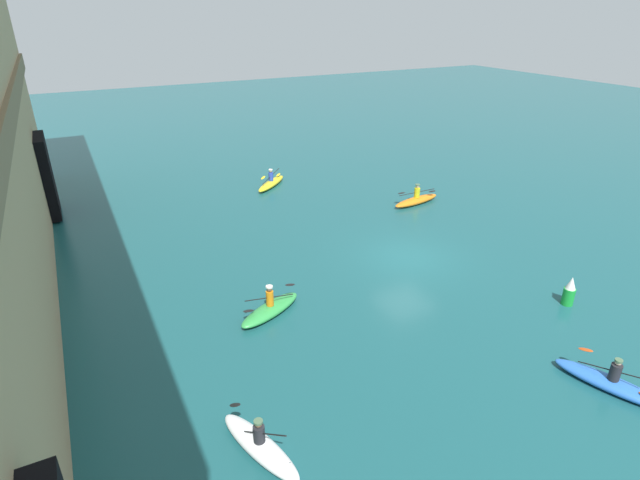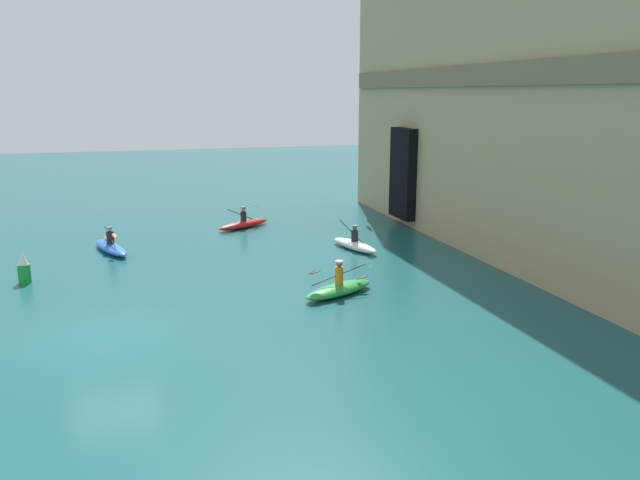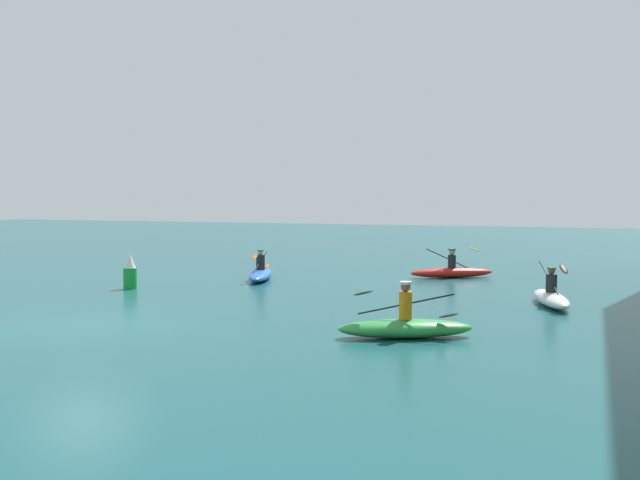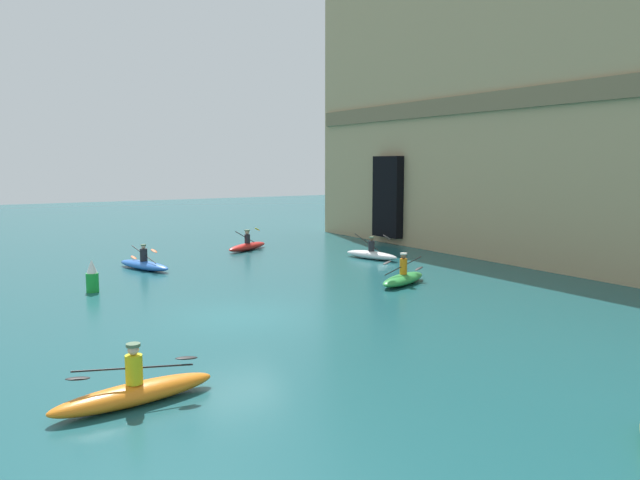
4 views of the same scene
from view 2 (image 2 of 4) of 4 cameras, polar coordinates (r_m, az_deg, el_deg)
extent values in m
plane|color=#195156|center=(18.96, -18.54, -8.15)|extent=(120.00, 120.00, 0.00)
cube|color=#79674A|center=(21.32, 22.98, 14.15)|extent=(38.91, 0.24, 0.86)
cube|color=black|center=(32.30, 7.75, 6.05)|extent=(2.27, 0.70, 4.58)
ellipsoid|color=blue|center=(28.39, -18.57, -0.67)|extent=(3.36, 1.81, 0.37)
cylinder|color=#232328|center=(28.29, -18.63, 0.22)|extent=(0.32, 0.32, 0.54)
sphere|color=beige|center=(28.21, -18.69, 0.93)|extent=(0.18, 0.18, 0.18)
cylinder|color=#4C6B4C|center=(28.20, -18.70, 1.07)|extent=(0.23, 0.23, 0.06)
cylinder|color=black|center=(28.28, -18.64, 0.27)|extent=(2.05, 0.49, 0.58)
ellipsoid|color=#D84C19|center=(29.22, -18.96, 0.16)|extent=(0.47, 0.27, 0.16)
ellipsoid|color=#D84C19|center=(27.34, -18.30, 0.39)|extent=(0.47, 0.27, 0.16)
ellipsoid|color=white|center=(27.35, 3.17, -0.48)|extent=(3.04, 1.52, 0.39)
cylinder|color=#232328|center=(27.25, 3.18, 0.42)|extent=(0.30, 0.30, 0.49)
sphere|color=brown|center=(27.18, 3.19, 1.11)|extent=(0.19, 0.19, 0.19)
cylinder|color=#4C6B4C|center=(27.16, 3.20, 1.27)|extent=(0.24, 0.24, 0.06)
cylinder|color=black|center=(27.25, 3.19, 0.47)|extent=(1.73, 0.82, 1.05)
ellipsoid|color=black|center=(27.93, 1.98, -0.15)|extent=(0.45, 0.34, 0.25)
ellipsoid|color=black|center=(26.58, 4.46, 1.12)|extent=(0.45, 0.34, 0.25)
ellipsoid|color=red|center=(31.93, -6.99, 1.44)|extent=(2.23, 3.08, 0.38)
cylinder|color=#232328|center=(31.85, -7.01, 2.19)|extent=(0.30, 0.30, 0.47)
sphere|color=tan|center=(31.79, -7.03, 2.81)|extent=(0.23, 0.23, 0.23)
cylinder|color=#4C6B4C|center=(31.77, -7.03, 2.98)|extent=(0.29, 0.29, 0.06)
cylinder|color=black|center=(31.85, -7.01, 2.23)|extent=(0.96, 1.77, 0.94)
ellipsoid|color=yellow|center=(32.31, -5.81, 3.14)|extent=(0.36, 0.46, 0.23)
ellipsoid|color=yellow|center=(31.41, -8.25, 1.29)|extent=(0.36, 0.46, 0.23)
ellipsoid|color=green|center=(21.25, 1.75, -4.54)|extent=(1.98, 2.98, 0.40)
cylinder|color=orange|center=(21.10, 1.76, -3.26)|extent=(0.28, 0.28, 0.59)
sphere|color=brown|center=(20.99, 1.77, -2.21)|extent=(0.21, 0.21, 0.21)
cylinder|color=silver|center=(20.96, 1.77, -1.98)|extent=(0.26, 0.26, 0.06)
cylinder|color=black|center=(21.09, 1.76, -3.18)|extent=(0.41, 2.04, 0.52)
ellipsoid|color=black|center=(20.62, -0.46, -2.94)|extent=(0.26, 0.47, 0.15)
ellipsoid|color=black|center=(21.59, 3.88, -3.41)|extent=(0.26, 0.47, 0.15)
cylinder|color=green|center=(24.94, -25.42, -2.80)|extent=(0.44, 0.44, 0.69)
cone|color=white|center=(24.80, -25.55, -1.48)|extent=(0.38, 0.38, 0.50)
camera|label=1|loc=(36.21, 2.86, 19.29)|focal=28.00mm
camera|label=3|loc=(11.73, 47.49, -9.50)|focal=40.00mm
camera|label=4|loc=(8.56, -98.08, -16.56)|focal=35.00mm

